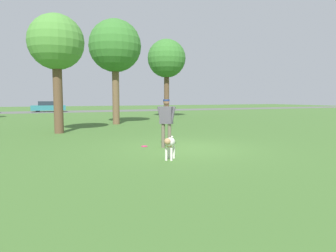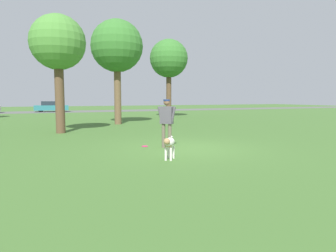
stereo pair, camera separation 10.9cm
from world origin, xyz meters
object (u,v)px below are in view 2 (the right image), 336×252
(person, at_px, (167,119))
(frisbee, at_px, (145,146))
(tree_mid_center, at_px, (117,47))
(tree_far_right, at_px, (169,59))
(tree_near_left, at_px, (58,44))
(parked_car_teal, at_px, (51,107))
(dog, at_px, (169,144))

(person, distance_m, frisbee, 1.38)
(tree_mid_center, bearing_deg, frisbee, -97.96)
(tree_far_right, xyz_separation_m, tree_near_left, (-10.20, -9.52, -0.87))
(frisbee, height_order, parked_car_teal, parked_car_teal)
(parked_car_teal, bearing_deg, person, -82.89)
(person, bearing_deg, tree_near_left, 164.60)
(tree_near_left, bearing_deg, parked_car_teal, 89.23)
(frisbee, xyz_separation_m, parked_car_teal, (-2.29, 31.64, 0.67))
(tree_far_right, relative_size, tree_mid_center, 1.02)
(person, bearing_deg, frisbee, -175.74)
(frisbee, bearing_deg, tree_mid_center, 82.04)
(dog, xyz_separation_m, tree_mid_center, (1.49, 12.50, 4.81))
(person, height_order, dog, person)
(tree_far_right, distance_m, tree_mid_center, 8.24)
(frisbee, relative_size, tree_mid_center, 0.03)
(dog, bearing_deg, person, -164.20)
(tree_near_left, distance_m, tree_mid_center, 5.78)
(frisbee, distance_m, parked_car_teal, 31.73)
(person, relative_size, dog, 2.10)
(dog, bearing_deg, tree_far_right, -166.76)
(frisbee, bearing_deg, tree_near_left, 114.29)
(dog, bearing_deg, frisbee, -145.91)
(tree_far_right, relative_size, parked_car_teal, 1.70)
(dog, bearing_deg, parked_car_teal, -139.95)
(tree_far_right, bearing_deg, parked_car_teal, 121.18)
(person, distance_m, tree_mid_center, 11.36)
(tree_near_left, height_order, parked_car_teal, tree_near_left)
(frisbee, bearing_deg, dog, -92.31)
(dog, bearing_deg, tree_near_left, -126.89)
(frisbee, relative_size, tree_far_right, 0.03)
(frisbee, relative_size, tree_near_left, 0.04)
(tree_far_right, bearing_deg, tree_mid_center, -138.67)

